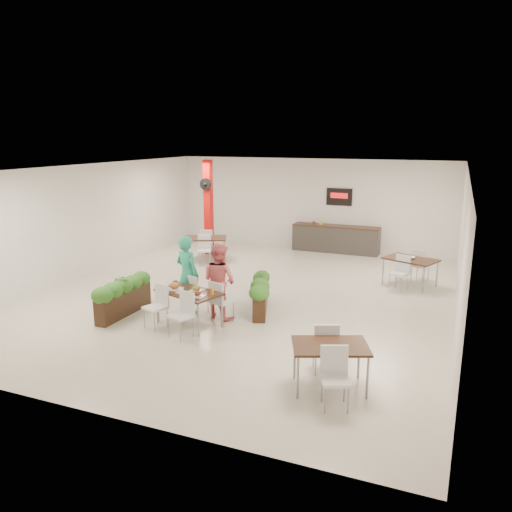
{
  "coord_description": "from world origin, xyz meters",
  "views": [
    {
      "loc": [
        4.81,
        -11.21,
        3.97
      ],
      "look_at": [
        0.35,
        -0.19,
        1.1
      ],
      "focal_mm": 35.0,
      "sensor_mm": 36.0,
      "label": 1
    }
  ],
  "objects_px": {
    "red_column": "(208,206)",
    "side_table_c": "(330,352)",
    "service_counter": "(336,238)",
    "diner_woman": "(219,281)",
    "side_table_a": "(205,241)",
    "planter_right": "(261,290)",
    "planter_left": "(123,294)",
    "main_table": "(189,296)",
    "side_table_b": "(410,263)",
    "diner_man": "(187,275)"
  },
  "relations": [
    {
      "from": "side_table_c",
      "to": "side_table_a",
      "type": "bearing_deg",
      "value": 108.43
    },
    {
      "from": "planter_left",
      "to": "side_table_b",
      "type": "bearing_deg",
      "value": 39.67
    },
    {
      "from": "side_table_a",
      "to": "side_table_b",
      "type": "height_order",
      "value": "same"
    },
    {
      "from": "service_counter",
      "to": "planter_right",
      "type": "xyz_separation_m",
      "value": [
        -0.22,
        -6.6,
        -0.01
      ]
    },
    {
      "from": "red_column",
      "to": "side_table_a",
      "type": "relative_size",
      "value": 1.94
    },
    {
      "from": "planter_left",
      "to": "side_table_c",
      "type": "relative_size",
      "value": 1.09
    },
    {
      "from": "red_column",
      "to": "diner_woman",
      "type": "height_order",
      "value": "red_column"
    },
    {
      "from": "diner_man",
      "to": "planter_right",
      "type": "relative_size",
      "value": 1.06
    },
    {
      "from": "planter_right",
      "to": "diner_man",
      "type": "bearing_deg",
      "value": -153.29
    },
    {
      "from": "diner_woman",
      "to": "main_table",
      "type": "bearing_deg",
      "value": 76.29
    },
    {
      "from": "service_counter",
      "to": "side_table_c",
      "type": "bearing_deg",
      "value": -77.38
    },
    {
      "from": "planter_right",
      "to": "side_table_c",
      "type": "bearing_deg",
      "value": -51.81
    },
    {
      "from": "planter_left",
      "to": "side_table_a",
      "type": "xyz_separation_m",
      "value": [
        -0.69,
        5.31,
        0.15
      ]
    },
    {
      "from": "red_column",
      "to": "main_table",
      "type": "bearing_deg",
      "value": -66.47
    },
    {
      "from": "planter_right",
      "to": "side_table_c",
      "type": "distance_m",
      "value": 3.85
    },
    {
      "from": "side_table_a",
      "to": "planter_left",
      "type": "bearing_deg",
      "value": -106.46
    },
    {
      "from": "diner_man",
      "to": "side_table_a",
      "type": "bearing_deg",
      "value": -48.35
    },
    {
      "from": "red_column",
      "to": "main_table",
      "type": "xyz_separation_m",
      "value": [
        2.67,
        -6.13,
        -1.01
      ]
    },
    {
      "from": "diner_man",
      "to": "side_table_a",
      "type": "height_order",
      "value": "diner_man"
    },
    {
      "from": "red_column",
      "to": "service_counter",
      "type": "height_order",
      "value": "red_column"
    },
    {
      "from": "diner_man",
      "to": "planter_right",
      "type": "xyz_separation_m",
      "value": [
        1.49,
        0.75,
        -0.42
      ]
    },
    {
      "from": "side_table_b",
      "to": "main_table",
      "type": "bearing_deg",
      "value": -108.09
    },
    {
      "from": "diner_man",
      "to": "side_table_b",
      "type": "relative_size",
      "value": 1.09
    },
    {
      "from": "main_table",
      "to": "side_table_c",
      "type": "relative_size",
      "value": 1.16
    },
    {
      "from": "service_counter",
      "to": "side_table_c",
      "type": "relative_size",
      "value": 1.81
    },
    {
      "from": "diner_man",
      "to": "side_table_c",
      "type": "relative_size",
      "value": 1.09
    },
    {
      "from": "planter_left",
      "to": "service_counter",
      "type": "bearing_deg",
      "value": 69.47
    },
    {
      "from": "diner_man",
      "to": "planter_right",
      "type": "distance_m",
      "value": 1.72
    },
    {
      "from": "red_column",
      "to": "planter_right",
      "type": "bearing_deg",
      "value": -51.43
    },
    {
      "from": "red_column",
      "to": "main_table",
      "type": "distance_m",
      "value": 6.77
    },
    {
      "from": "diner_woman",
      "to": "side_table_a",
      "type": "bearing_deg",
      "value": -40.53
    },
    {
      "from": "red_column",
      "to": "diner_man",
      "type": "height_order",
      "value": "red_column"
    },
    {
      "from": "planter_right",
      "to": "side_table_b",
      "type": "relative_size",
      "value": 1.03
    },
    {
      "from": "main_table",
      "to": "side_table_a",
      "type": "height_order",
      "value": "same"
    },
    {
      "from": "planter_right",
      "to": "planter_left",
      "type": "bearing_deg",
      "value": -152.87
    },
    {
      "from": "red_column",
      "to": "diner_man",
      "type": "distance_m",
      "value": 5.99
    },
    {
      "from": "planter_left",
      "to": "planter_right",
      "type": "xyz_separation_m",
      "value": [
        2.78,
        1.42,
        -0.01
      ]
    },
    {
      "from": "service_counter",
      "to": "side_table_a",
      "type": "relative_size",
      "value": 1.82
    },
    {
      "from": "service_counter",
      "to": "diner_man",
      "type": "xyz_separation_m",
      "value": [
        -1.72,
        -7.35,
        0.41
      ]
    },
    {
      "from": "planter_right",
      "to": "side_table_a",
      "type": "bearing_deg",
      "value": 131.79
    },
    {
      "from": "planter_left",
      "to": "planter_right",
      "type": "bearing_deg",
      "value": 27.13
    },
    {
      "from": "planter_left",
      "to": "side_table_a",
      "type": "relative_size",
      "value": 1.1
    },
    {
      "from": "diner_man",
      "to": "side_table_c",
      "type": "xyz_separation_m",
      "value": [
        3.87,
        -2.27,
        -0.28
      ]
    },
    {
      "from": "side_table_a",
      "to": "red_column",
      "type": "bearing_deg",
      "value": 85.8
    },
    {
      "from": "main_table",
      "to": "diner_man",
      "type": "distance_m",
      "value": 0.8
    },
    {
      "from": "side_table_a",
      "to": "side_table_c",
      "type": "relative_size",
      "value": 0.99
    },
    {
      "from": "red_column",
      "to": "service_counter",
      "type": "bearing_deg",
      "value": 25.0
    },
    {
      "from": "planter_left",
      "to": "red_column",
      "type": "bearing_deg",
      "value": 99.17
    },
    {
      "from": "red_column",
      "to": "side_table_c",
      "type": "xyz_separation_m",
      "value": [
        6.15,
        -7.76,
        -1.02
      ]
    },
    {
      "from": "main_table",
      "to": "side_table_b",
      "type": "bearing_deg",
      "value": 49.27
    }
  ]
}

